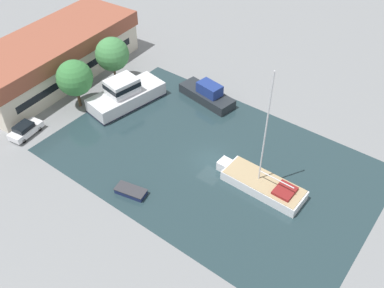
# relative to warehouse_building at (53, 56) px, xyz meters

# --- Properties ---
(ground_plane) EXTENTS (440.00, 440.00, 0.00)m
(ground_plane) POSITION_rel_warehouse_building_xyz_m (-1.07, -28.28, -3.12)
(ground_plane) COLOR gray
(water_canal) EXTENTS (23.38, 36.24, 0.01)m
(water_canal) POSITION_rel_warehouse_building_xyz_m (-1.07, -28.28, -3.12)
(water_canal) COLOR #23383D
(water_canal) RESTS_ON ground
(warehouse_building) EXTENTS (26.74, 11.98, 6.16)m
(warehouse_building) POSITION_rel_warehouse_building_xyz_m (0.00, 0.00, 0.00)
(warehouse_building) COLOR beige
(warehouse_building) RESTS_ON ground
(quay_tree_near_building) EXTENTS (4.63, 4.63, 6.61)m
(quay_tree_near_building) POSITION_rel_warehouse_building_xyz_m (-3.01, -8.41, 1.17)
(quay_tree_near_building) COLOR brown
(quay_tree_near_building) RESTS_ON ground
(quay_tree_by_water) EXTENTS (4.61, 4.61, 6.84)m
(quay_tree_by_water) POSITION_rel_warehouse_building_xyz_m (3.84, -8.19, 1.40)
(quay_tree_by_water) COLOR brown
(quay_tree_by_water) RESTS_ON ground
(parked_car) EXTENTS (4.42, 2.47, 1.60)m
(parked_car) POSITION_rel_warehouse_building_xyz_m (-11.04, -7.78, -2.31)
(parked_car) COLOR silver
(parked_car) RESTS_ON ground
(sailboat_moored) EXTENTS (3.37, 10.07, 14.32)m
(sailboat_moored) POSITION_rel_warehouse_building_xyz_m (-1.33, -35.09, -2.42)
(sailboat_moored) COLOR white
(sailboat_moored) RESTS_ON water_canal
(motor_cruiser) EXTENTS (10.83, 5.84, 3.89)m
(motor_cruiser) POSITION_rel_warehouse_building_xyz_m (1.06, -12.94, -1.70)
(motor_cruiser) COLOR silver
(motor_cruiser) RESTS_ON water_canal
(small_dinghy) EXTENTS (2.20, 3.58, 0.63)m
(small_dinghy) POSITION_rel_warehouse_building_xyz_m (-10.32, -24.56, -2.79)
(small_dinghy) COLOR #19234C
(small_dinghy) RESTS_ON water_canal
(cabin_boat) EXTENTS (4.01, 8.42, 2.72)m
(cabin_boat) POSITION_rel_warehouse_building_xyz_m (8.21, -21.07, -2.15)
(cabin_boat) COLOR #23282D
(cabin_boat) RESTS_ON water_canal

